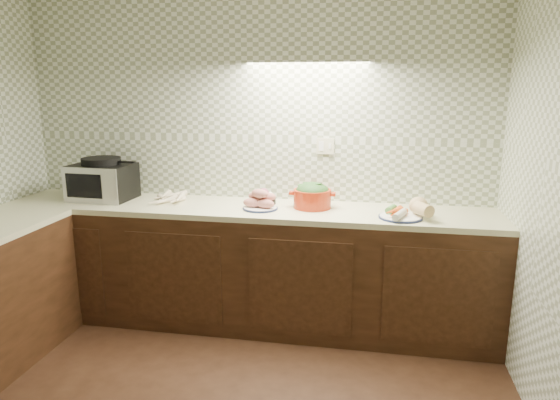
% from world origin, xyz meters
% --- Properties ---
extents(room, '(3.60, 3.60, 2.60)m').
position_xyz_m(room, '(0.00, 0.00, 1.63)').
color(room, black).
rests_on(room, ground).
extents(counter, '(3.60, 3.60, 0.90)m').
position_xyz_m(counter, '(-0.68, 0.68, 0.45)').
color(counter, black).
rests_on(counter, ground).
extents(toaster_oven, '(0.47, 0.37, 0.32)m').
position_xyz_m(toaster_oven, '(-1.14, 1.54, 1.05)').
color(toaster_oven, black).
rests_on(toaster_oven, counter).
extents(parsnip_pile, '(0.31, 0.33, 0.07)m').
position_xyz_m(parsnip_pile, '(-0.56, 1.52, 0.93)').
color(parsnip_pile, '#F3E2C1').
rests_on(parsnip_pile, counter).
extents(sweet_potato_plate, '(0.25, 0.25, 0.15)m').
position_xyz_m(sweet_potato_plate, '(0.13, 1.46, 0.95)').
color(sweet_potato_plate, '#151D42').
rests_on(sweet_potato_plate, counter).
extents(onion_bowl, '(0.15, 0.15, 0.12)m').
position_xyz_m(onion_bowl, '(0.13, 1.62, 0.94)').
color(onion_bowl, black).
rests_on(onion_bowl, counter).
extents(dutch_oven, '(0.34, 0.28, 0.19)m').
position_xyz_m(dutch_oven, '(0.49, 1.56, 0.99)').
color(dutch_oven, '#AC2910').
rests_on(dutch_oven, counter).
extents(veg_plate, '(0.37, 0.37, 0.13)m').
position_xyz_m(veg_plate, '(1.15, 1.41, 0.95)').
color(veg_plate, '#151D42').
rests_on(veg_plate, counter).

